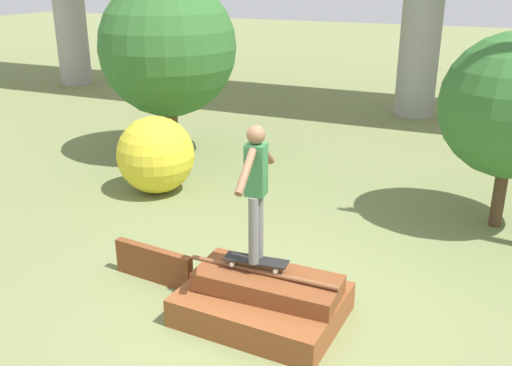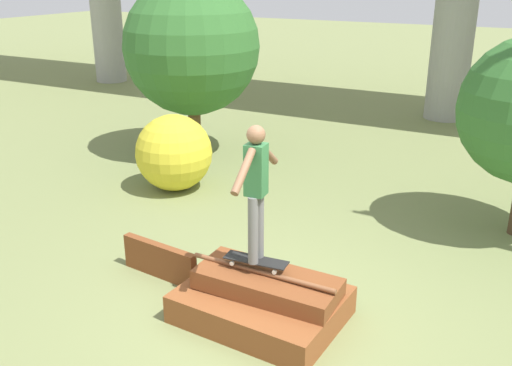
{
  "view_description": "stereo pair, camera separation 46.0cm",
  "coord_description": "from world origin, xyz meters",
  "px_view_note": "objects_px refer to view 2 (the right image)",
  "views": [
    {
      "loc": [
        2.28,
        -5.4,
        3.93
      ],
      "look_at": [
        -0.1,
        0.05,
        1.69
      ],
      "focal_mm": 40.0,
      "sensor_mm": 36.0,
      "label": 1
    },
    {
      "loc": [
        2.7,
        -5.2,
        3.93
      ],
      "look_at": [
        -0.1,
        0.05,
        1.69
      ],
      "focal_mm": 40.0,
      "sensor_mm": 36.0,
      "label": 2
    }
  ],
  "objects_px": {
    "skater": "(256,185)",
    "bush_yellow_flowering": "(174,153)",
    "tree_behind_left": "(192,47)",
    "skateboard": "(256,260)"
  },
  "relations": [
    {
      "from": "skateboard",
      "to": "tree_behind_left",
      "type": "bearing_deg",
      "value": 130.12
    },
    {
      "from": "skateboard",
      "to": "tree_behind_left",
      "type": "xyz_separation_m",
      "value": [
        -4.23,
        5.02,
        1.66
      ]
    },
    {
      "from": "skater",
      "to": "tree_behind_left",
      "type": "bearing_deg",
      "value": 130.12
    },
    {
      "from": "skateboard",
      "to": "skater",
      "type": "relative_size",
      "value": 0.48
    },
    {
      "from": "skater",
      "to": "bush_yellow_flowering",
      "type": "height_order",
      "value": "skater"
    },
    {
      "from": "skateboard",
      "to": "tree_behind_left",
      "type": "distance_m",
      "value": 6.77
    },
    {
      "from": "bush_yellow_flowering",
      "to": "tree_behind_left",
      "type": "bearing_deg",
      "value": 113.87
    },
    {
      "from": "tree_behind_left",
      "to": "skateboard",
      "type": "bearing_deg",
      "value": -49.88
    },
    {
      "from": "skateboard",
      "to": "bush_yellow_flowering",
      "type": "distance_m",
      "value": 4.47
    },
    {
      "from": "skater",
      "to": "tree_behind_left",
      "type": "height_order",
      "value": "tree_behind_left"
    }
  ]
}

